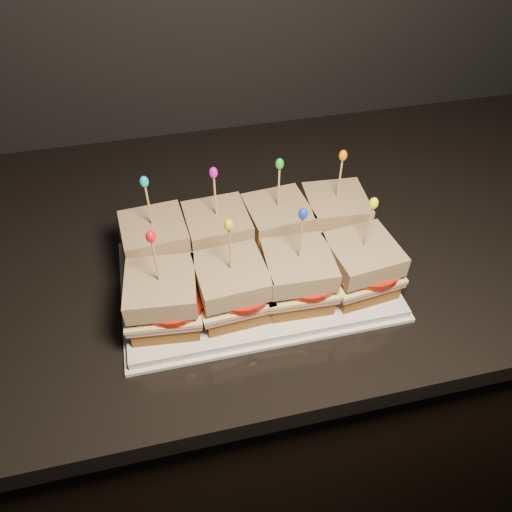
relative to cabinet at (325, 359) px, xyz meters
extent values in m
cube|color=black|center=(0.00, 0.00, 0.00)|extent=(2.45, 0.66, 0.84)
cube|color=black|center=(0.00, 0.00, 0.44)|extent=(2.49, 0.70, 0.04)
cube|color=silver|center=(-0.20, -0.12, 0.47)|extent=(0.40, 0.24, 0.02)
cube|color=silver|center=(-0.20, -0.12, 0.46)|extent=(0.41, 0.26, 0.01)
cube|color=#593014|center=(-0.34, -0.07, 0.49)|extent=(0.10, 0.10, 0.02)
cube|color=#C06E61|center=(-0.34, -0.07, 0.50)|extent=(0.11, 0.10, 0.01)
cube|color=#EFDF8F|center=(-0.34, -0.07, 0.51)|extent=(0.11, 0.10, 0.01)
cylinder|color=#B0180B|center=(-0.33, -0.07, 0.52)|extent=(0.09, 0.09, 0.01)
cube|color=brown|center=(-0.34, -0.07, 0.54)|extent=(0.10, 0.10, 0.03)
cylinder|color=tan|center=(-0.34, -0.07, 0.58)|extent=(0.00, 0.00, 0.09)
ellipsoid|color=#0EB0B9|center=(-0.34, -0.07, 0.63)|extent=(0.01, 0.01, 0.02)
cube|color=#593014|center=(-0.25, -0.07, 0.49)|extent=(0.09, 0.09, 0.02)
cube|color=#C06E61|center=(-0.25, -0.07, 0.50)|extent=(0.10, 0.10, 0.01)
cube|color=#EFDF8F|center=(-0.25, -0.07, 0.51)|extent=(0.11, 0.10, 0.01)
cylinder|color=#B0180B|center=(-0.24, -0.07, 0.52)|extent=(0.09, 0.09, 0.01)
cube|color=brown|center=(-0.25, -0.07, 0.54)|extent=(0.10, 0.10, 0.03)
cylinder|color=tan|center=(-0.25, -0.07, 0.58)|extent=(0.00, 0.00, 0.09)
ellipsoid|color=#C10FA4|center=(-0.25, -0.07, 0.63)|extent=(0.01, 0.01, 0.02)
cube|color=#593014|center=(-0.15, -0.07, 0.49)|extent=(0.10, 0.10, 0.02)
cube|color=#C06E61|center=(-0.15, -0.07, 0.50)|extent=(0.11, 0.10, 0.01)
cube|color=#EFDF8F|center=(-0.15, -0.07, 0.51)|extent=(0.11, 0.11, 0.01)
cylinder|color=#B0180B|center=(-0.14, -0.07, 0.52)|extent=(0.09, 0.09, 0.01)
cube|color=brown|center=(-0.15, -0.07, 0.54)|extent=(0.10, 0.10, 0.03)
cylinder|color=tan|center=(-0.15, -0.07, 0.58)|extent=(0.00, 0.00, 0.09)
ellipsoid|color=green|center=(-0.15, -0.07, 0.63)|extent=(0.01, 0.01, 0.02)
cube|color=#593014|center=(-0.06, -0.07, 0.49)|extent=(0.10, 0.10, 0.02)
cube|color=#C06E61|center=(-0.06, -0.07, 0.50)|extent=(0.10, 0.10, 0.01)
cube|color=#EFDF8F|center=(-0.06, -0.07, 0.51)|extent=(0.11, 0.10, 0.01)
cylinder|color=#B0180B|center=(-0.05, -0.07, 0.52)|extent=(0.09, 0.09, 0.01)
cube|color=brown|center=(-0.06, -0.07, 0.54)|extent=(0.10, 0.10, 0.03)
cylinder|color=tan|center=(-0.06, -0.07, 0.58)|extent=(0.00, 0.00, 0.09)
ellipsoid|color=orange|center=(-0.06, -0.07, 0.63)|extent=(0.01, 0.01, 0.02)
cube|color=#593014|center=(-0.34, -0.18, 0.49)|extent=(0.10, 0.10, 0.02)
cube|color=#C06E61|center=(-0.34, -0.18, 0.50)|extent=(0.11, 0.10, 0.01)
cube|color=#EFDF8F|center=(-0.34, -0.18, 0.51)|extent=(0.11, 0.11, 0.01)
cylinder|color=#B0180B|center=(-0.33, -0.19, 0.52)|extent=(0.09, 0.09, 0.01)
cube|color=brown|center=(-0.34, -0.18, 0.54)|extent=(0.10, 0.10, 0.03)
cylinder|color=tan|center=(-0.34, -0.18, 0.58)|extent=(0.00, 0.00, 0.09)
ellipsoid|color=red|center=(-0.34, -0.18, 0.63)|extent=(0.01, 0.01, 0.02)
cube|color=#593014|center=(-0.25, -0.18, 0.49)|extent=(0.10, 0.10, 0.02)
cube|color=#C06E61|center=(-0.25, -0.18, 0.50)|extent=(0.11, 0.10, 0.01)
cube|color=#EFDF8F|center=(-0.25, -0.18, 0.51)|extent=(0.11, 0.10, 0.01)
cylinder|color=#B0180B|center=(-0.24, -0.19, 0.52)|extent=(0.09, 0.09, 0.01)
cube|color=brown|center=(-0.25, -0.18, 0.54)|extent=(0.10, 0.10, 0.03)
cylinder|color=tan|center=(-0.25, -0.18, 0.58)|extent=(0.00, 0.00, 0.09)
ellipsoid|color=gold|center=(-0.25, -0.18, 0.63)|extent=(0.01, 0.01, 0.02)
cube|color=#593014|center=(-0.15, -0.18, 0.49)|extent=(0.09, 0.09, 0.02)
cube|color=#C06E61|center=(-0.15, -0.18, 0.50)|extent=(0.10, 0.10, 0.01)
cube|color=#EFDF8F|center=(-0.15, -0.18, 0.51)|extent=(0.10, 0.10, 0.01)
cylinder|color=#B0180B|center=(-0.14, -0.19, 0.52)|extent=(0.09, 0.09, 0.01)
cube|color=brown|center=(-0.15, -0.18, 0.54)|extent=(0.10, 0.10, 0.03)
cylinder|color=tan|center=(-0.15, -0.18, 0.58)|extent=(0.00, 0.00, 0.09)
ellipsoid|color=#1528E0|center=(-0.15, -0.18, 0.63)|extent=(0.01, 0.01, 0.02)
cube|color=#593014|center=(-0.06, -0.18, 0.49)|extent=(0.10, 0.10, 0.02)
cube|color=#C06E61|center=(-0.06, -0.18, 0.50)|extent=(0.11, 0.11, 0.01)
cube|color=#EFDF8F|center=(-0.06, -0.18, 0.51)|extent=(0.11, 0.11, 0.01)
cylinder|color=#B0180B|center=(-0.05, -0.19, 0.52)|extent=(0.09, 0.09, 0.01)
cube|color=brown|center=(-0.06, -0.18, 0.54)|extent=(0.10, 0.10, 0.03)
cylinder|color=tan|center=(-0.06, -0.18, 0.58)|extent=(0.00, 0.00, 0.09)
ellipsoid|color=#F1F809|center=(-0.06, -0.18, 0.63)|extent=(0.01, 0.01, 0.02)
camera|label=1|loc=(-0.32, -0.63, 1.03)|focal=35.00mm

